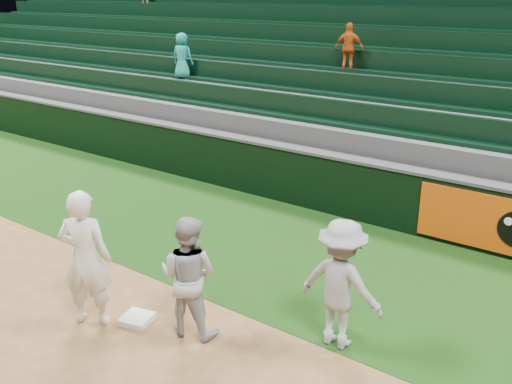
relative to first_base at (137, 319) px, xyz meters
The scene contains 8 objects.
ground 0.37m from the first_base, 19.92° to the left, with size 70.00×70.00×0.00m, color brown.
foul_grass 3.14m from the first_base, 83.76° to the left, with size 36.00×4.20×0.01m, color black.
first_base is the anchor object (origin of this frame).
first_baseman 1.13m from the first_base, 144.05° to the right, with size 0.71×0.47×1.95m, color white.
baserunner 1.14m from the first_base, 19.91° to the left, with size 0.82×0.64×1.68m, color #A9ABB4.
base_coach 2.91m from the first_base, 25.99° to the left, with size 1.12×0.64×1.74m, color #9597A2.
field_wall 5.37m from the first_base, 86.05° to the left, with size 36.00×0.45×1.25m.
stadium_seating 9.25m from the first_base, 87.86° to the left, with size 36.00×5.95×4.99m.
Camera 1 is at (5.13, -4.68, 4.39)m, focal length 40.00 mm.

